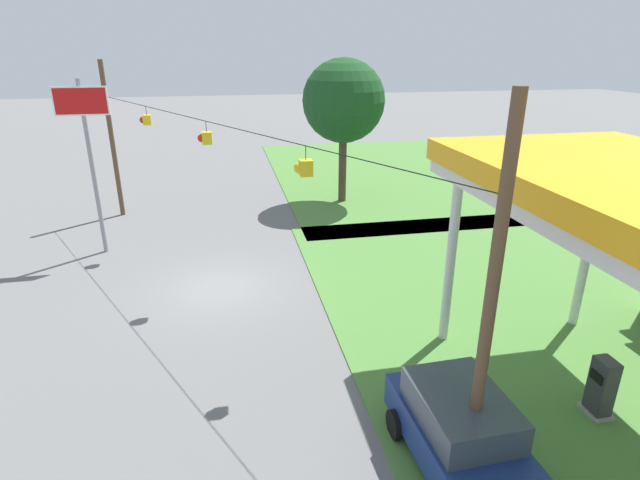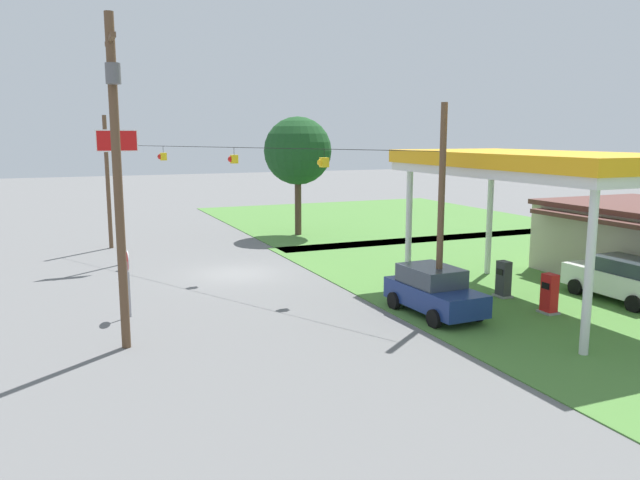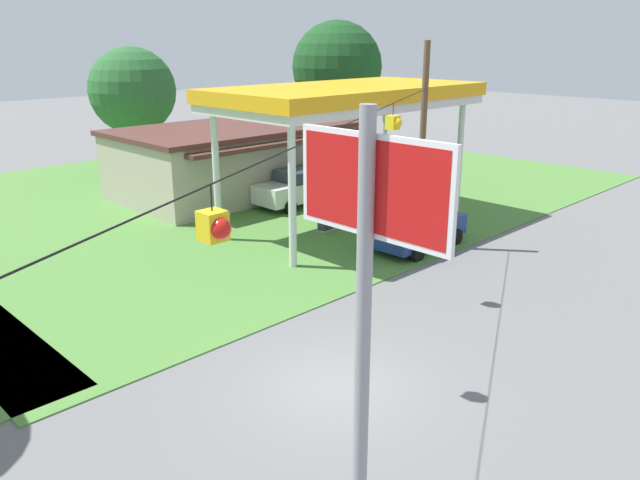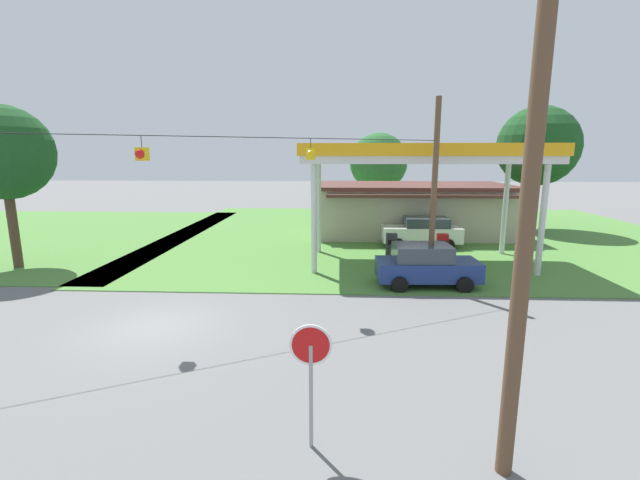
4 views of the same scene
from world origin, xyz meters
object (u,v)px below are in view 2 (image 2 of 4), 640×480
object	(u,v)px
fuel_pump_far	(549,295)
stop_sign_overhead	(118,166)
fuel_pump_near	(503,280)
car_at_pumps_front	(433,291)
stop_sign_roadside	(128,269)
gas_station_canopy	(532,166)
utility_pole_main	(117,167)
tree_west_verge	(298,151)
car_at_pumps_rear	(623,279)

from	to	relation	value
fuel_pump_far	stop_sign_overhead	xyz separation A→B (m)	(-15.89, -13.84, 4.39)
fuel_pump_near	car_at_pumps_front	world-z (taller)	car_at_pumps_front
stop_sign_roadside	gas_station_canopy	bearing A→B (deg)	-107.25
car_at_pumps_front	utility_pole_main	xyz separation A→B (m)	(-0.70, -11.03, 4.79)
stop_sign_roadside	tree_west_verge	size ratio (longest dim) A/B	0.32
fuel_pump_near	fuel_pump_far	size ratio (longest dim) A/B	1.00
tree_west_verge	gas_station_canopy	bearing A→B (deg)	5.40
car_at_pumps_front	stop_sign_roadside	bearing A→B (deg)	-113.89
stop_sign_overhead	fuel_pump_near	bearing A→B (deg)	46.20
car_at_pumps_front	tree_west_verge	xyz separation A→B (m)	(-19.74, 2.17, 4.70)
car_at_pumps_rear	fuel_pump_far	bearing A→B (deg)	93.96
fuel_pump_near	stop_sign_overhead	world-z (taller)	stop_sign_overhead
car_at_pumps_rear	stop_sign_overhead	size ratio (longest dim) A/B	0.65
gas_station_canopy	fuel_pump_far	xyz separation A→B (m)	(1.31, -0.00, -4.79)
gas_station_canopy	car_at_pumps_front	bearing A→B (deg)	-94.59
car_at_pumps_front	utility_pole_main	bearing A→B (deg)	-95.72
stop_sign_roadside	utility_pole_main	xyz separation A→B (m)	(3.51, -0.51, 3.91)
fuel_pump_far	stop_sign_roadside	bearing A→B (deg)	-111.82
fuel_pump_far	fuel_pump_near	bearing A→B (deg)	180.00
fuel_pump_near	car_at_pumps_rear	size ratio (longest dim) A/B	0.33
fuel_pump_near	gas_station_canopy	bearing A→B (deg)	0.07
fuel_pump_far	stop_sign_roadside	world-z (taller)	stop_sign_roadside
fuel_pump_near	tree_west_verge	size ratio (longest dim) A/B	0.20
stop_sign_roadside	stop_sign_overhead	xyz separation A→B (m)	(-10.05, 0.76, 3.31)
fuel_pump_far	car_at_pumps_front	size ratio (longest dim) A/B	0.36
stop_sign_roadside	stop_sign_overhead	size ratio (longest dim) A/B	0.34
stop_sign_overhead	utility_pole_main	bearing A→B (deg)	-5.33
gas_station_canopy	tree_west_verge	bearing A→B (deg)	-174.60
stop_sign_overhead	utility_pole_main	world-z (taller)	utility_pole_main
fuel_pump_near	tree_west_verge	distance (m)	19.48
stop_sign_roadside	tree_west_verge	world-z (taller)	tree_west_verge
gas_station_canopy	fuel_pump_far	world-z (taller)	gas_station_canopy
fuel_pump_near	car_at_pumps_rear	distance (m)	4.71
tree_west_verge	fuel_pump_near	bearing A→B (deg)	5.77
fuel_pump_far	stop_sign_overhead	size ratio (longest dim) A/B	0.21
fuel_pump_near	stop_sign_roadside	size ratio (longest dim) A/B	0.62
stop_sign_roadside	car_at_pumps_rear	bearing A→B (deg)	-106.64
fuel_pump_near	stop_sign_roadside	world-z (taller)	stop_sign_roadside
stop_sign_roadside	fuel_pump_far	bearing A→B (deg)	-111.82
tree_west_verge	car_at_pumps_front	bearing A→B (deg)	-6.29
gas_station_canopy	fuel_pump_near	distance (m)	4.97
car_at_pumps_front	tree_west_verge	distance (m)	20.41
fuel_pump_near	stop_sign_overhead	size ratio (longest dim) A/B	0.21
fuel_pump_near	stop_sign_roadside	xyz separation A→B (m)	(-3.22, -14.59, 1.08)
stop_sign_overhead	tree_west_verge	distance (m)	13.15
gas_station_canopy	tree_west_verge	world-z (taller)	tree_west_verge
stop_sign_overhead	utility_pole_main	xyz separation A→B (m)	(13.56, -1.26, 0.60)
car_at_pumps_rear	stop_sign_roadside	world-z (taller)	stop_sign_roadside
car_at_pumps_front	gas_station_canopy	bearing A→B (deg)	83.31
car_at_pumps_rear	utility_pole_main	distance (m)	19.87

